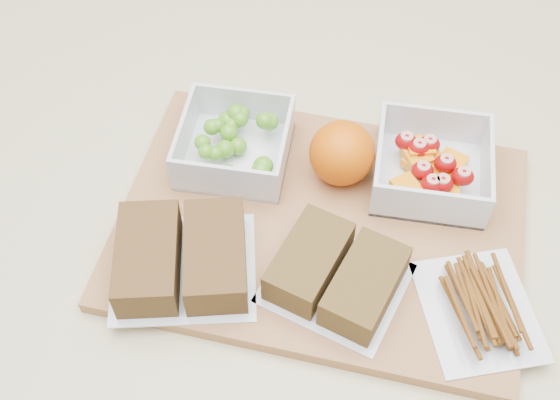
# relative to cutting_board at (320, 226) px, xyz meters

# --- Properties ---
(counter) EXTENTS (1.20, 0.90, 0.90)m
(counter) POSITION_rel_cutting_board_xyz_m (-0.03, 0.01, -0.46)
(counter) COLOR beige
(counter) RESTS_ON ground
(cutting_board) EXTENTS (0.44, 0.33, 0.02)m
(cutting_board) POSITION_rel_cutting_board_xyz_m (0.00, 0.00, 0.00)
(cutting_board) COLOR #A26F43
(cutting_board) RESTS_ON counter
(grape_container) EXTENTS (0.12, 0.12, 0.05)m
(grape_container) POSITION_rel_cutting_board_xyz_m (-0.11, 0.08, 0.03)
(grape_container) COLOR silver
(grape_container) RESTS_ON cutting_board
(fruit_container) EXTENTS (0.12, 0.12, 0.05)m
(fruit_container) POSITION_rel_cutting_board_xyz_m (0.11, 0.08, 0.03)
(fruit_container) COLOR silver
(fruit_container) RESTS_ON cutting_board
(orange) EXTENTS (0.07, 0.07, 0.07)m
(orange) POSITION_rel_cutting_board_xyz_m (0.01, 0.07, 0.04)
(orange) COLOR #DA5A05
(orange) RESTS_ON cutting_board
(sandwich_bag_left) EXTENTS (0.17, 0.15, 0.04)m
(sandwich_bag_left) POSITION_rel_cutting_board_xyz_m (-0.13, -0.08, 0.03)
(sandwich_bag_left) COLOR silver
(sandwich_bag_left) RESTS_ON cutting_board
(sandwich_bag_center) EXTENTS (0.16, 0.15, 0.04)m
(sandwich_bag_center) POSITION_rel_cutting_board_xyz_m (0.02, -0.07, 0.03)
(sandwich_bag_center) COLOR silver
(sandwich_bag_center) RESTS_ON cutting_board
(pretzel_bag) EXTENTS (0.14, 0.15, 0.03)m
(pretzel_bag) POSITION_rel_cutting_board_xyz_m (0.16, -0.08, 0.02)
(pretzel_bag) COLOR silver
(pretzel_bag) RESTS_ON cutting_board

